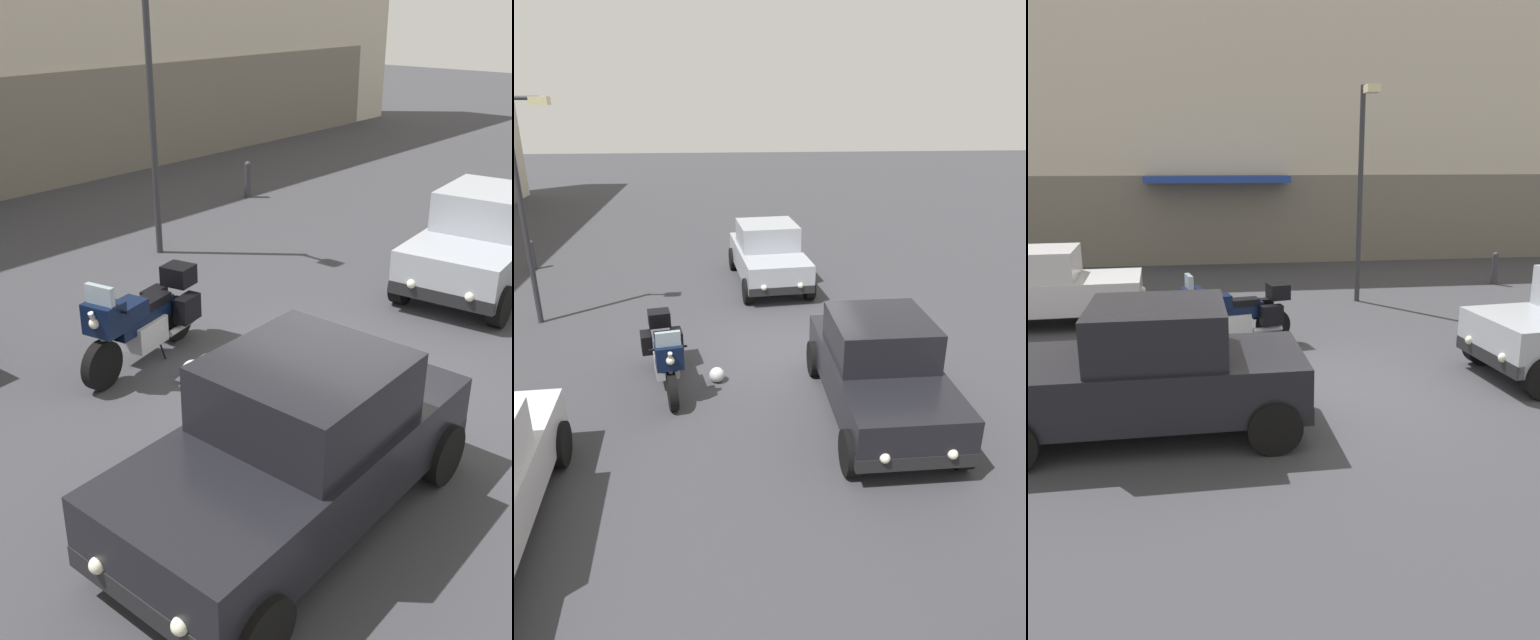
% 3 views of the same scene
% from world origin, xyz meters
% --- Properties ---
extents(ground_plane, '(80.00, 80.00, 0.00)m').
position_xyz_m(ground_plane, '(0.00, 0.00, 0.00)').
color(ground_plane, '#38383D').
extents(building_facade_rear, '(38.78, 3.40, 9.73)m').
position_xyz_m(building_facade_rear, '(-0.00, 12.48, 4.82)').
color(building_facade_rear, beige).
rests_on(building_facade_rear, ground).
extents(motorcycle, '(2.24, 0.99, 1.36)m').
position_xyz_m(motorcycle, '(-1.12, 2.35, 0.62)').
color(motorcycle, black).
rests_on(motorcycle, ground).
extents(helmet, '(0.28, 0.28, 0.28)m').
position_xyz_m(helmet, '(-1.09, 1.46, 0.14)').
color(helmet, silver).
rests_on(helmet, ground).
extents(car_sedan_far, '(4.66, 2.16, 1.56)m').
position_xyz_m(car_sedan_far, '(-5.15, 4.36, 0.78)').
color(car_sedan_far, silver).
rests_on(car_sedan_far, ground).
extents(car_wagon_end, '(3.90, 1.84, 1.64)m').
position_xyz_m(car_wagon_end, '(-2.32, -1.17, 0.81)').
color(car_wagon_end, black).
rests_on(car_wagon_end, ground).
extents(streetlamp_curbside, '(0.28, 0.94, 4.88)m').
position_xyz_m(streetlamp_curbside, '(2.02, 5.38, 2.96)').
color(streetlamp_curbside, '#2D2D33').
rests_on(streetlamp_curbside, ground).
extents(bollard_curbside, '(0.16, 0.16, 0.88)m').
position_xyz_m(bollard_curbside, '(6.23, 6.96, 0.47)').
color(bollard_curbside, '#333338').
rests_on(bollard_curbside, ground).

